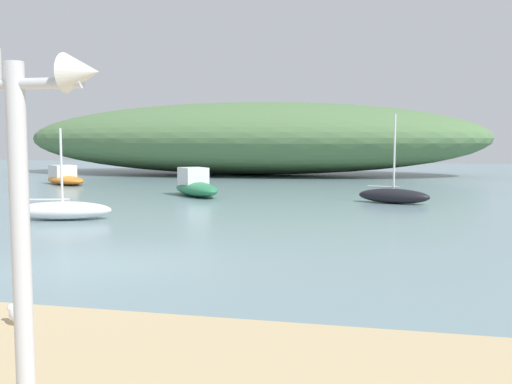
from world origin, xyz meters
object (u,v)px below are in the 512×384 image
(sailboat_centre_water, at_px, (63,210))
(motorboat_by_sandbar, at_px, (196,186))
(sailboat_near_shore, at_px, (394,195))
(seagull_by_mast, at_px, (14,314))
(motorboat_inner_mooring, at_px, (65,178))

(sailboat_centre_water, relative_size, motorboat_by_sandbar, 0.88)
(motorboat_by_sandbar, distance_m, sailboat_near_shore, 9.26)
(sailboat_near_shore, relative_size, seagull_by_mast, 10.99)
(seagull_by_mast, bearing_deg, sailboat_centre_water, 118.53)
(sailboat_near_shore, xyz_separation_m, motorboat_inner_mooring, (-19.34, 6.61, 0.08))
(sailboat_near_shore, bearing_deg, motorboat_by_sandbar, 172.03)
(motorboat_by_sandbar, relative_size, seagull_by_mast, 11.22)
(sailboat_centre_water, relative_size, sailboat_near_shore, 0.90)
(sailboat_near_shore, height_order, seagull_by_mast, sailboat_near_shore)
(sailboat_near_shore, xyz_separation_m, seagull_by_mast, (-5.24, -17.82, 0.01))
(sailboat_near_shore, distance_m, motorboat_inner_mooring, 20.43)
(sailboat_centre_water, xyz_separation_m, motorboat_inner_mooring, (-8.46, 14.06, 0.10))
(sailboat_centre_water, height_order, motorboat_by_sandbar, sailboat_centre_water)
(sailboat_near_shore, bearing_deg, motorboat_inner_mooring, 161.12)
(motorboat_by_sandbar, distance_m, motorboat_inner_mooring, 11.48)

